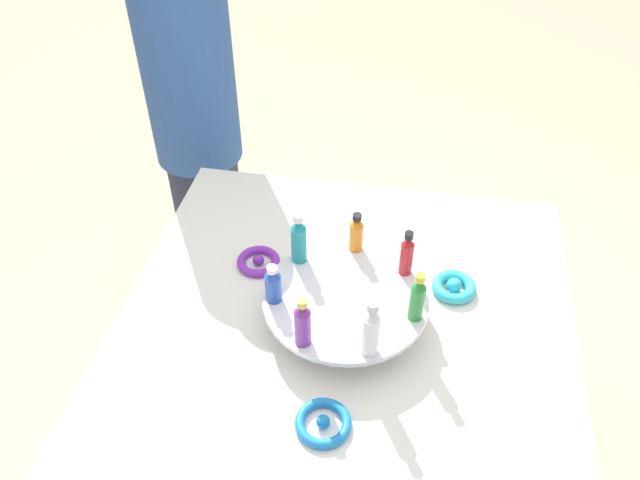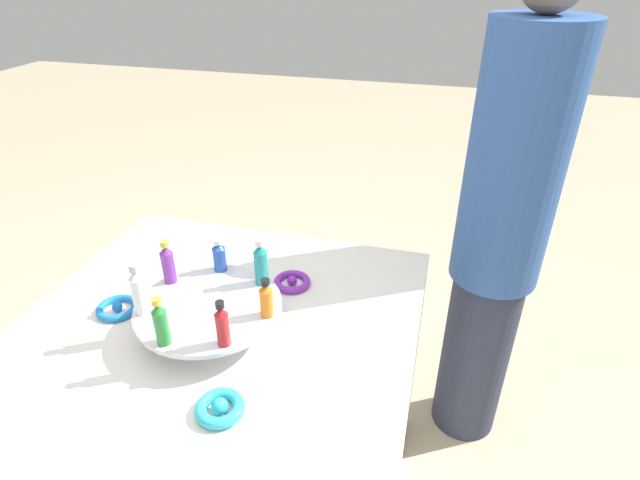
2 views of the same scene
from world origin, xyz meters
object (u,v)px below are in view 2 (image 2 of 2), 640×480
bottle_orange (267,299)px  bottle_purple (168,263)px  ribbon_bow_teal (220,408)px  bottle_blue (219,256)px  ribbon_bow_blue (118,307)px  bottle_red (222,325)px  bottle_green (161,323)px  display_stand (210,313)px  person_figure (499,238)px  bottle_teal (261,263)px  bottle_clear (139,291)px  ribbon_bow_purple (292,282)px

bottle_orange → bottle_purple: bearing=77.9°
bottle_orange → ribbon_bow_teal: bottle_orange is taller
bottle_blue → ribbon_bow_blue: bottle_blue is taller
bottle_red → bottle_blue: bottle_red is taller
bottle_green → bottle_blue: bearing=0.8°
display_stand → bottle_green: size_ratio=2.95×
bottle_red → person_figure: person_figure is taller
bottle_teal → bottle_green: bearing=155.0°
display_stand → bottle_green: bottle_green is taller
bottle_orange → bottle_clear: size_ratio=0.74×
bottle_orange → bottle_green: bearing=129.3°
bottle_purple → bottle_clear: 0.13m
display_stand → ribbon_bow_blue: size_ratio=3.29×
display_stand → bottle_blue: (0.15, 0.04, 0.07)m
bottle_teal → bottle_clear: bottle_clear is taller
bottle_red → bottle_teal: 0.23m
bottle_clear → ribbon_bow_purple: bearing=-42.3°
ribbon_bow_purple → bottle_purple: bearing=121.5°
bottle_red → ribbon_bow_teal: 0.16m
bottle_green → ribbon_bow_purple: bottle_green is taller
bottle_red → bottle_purple: size_ratio=0.95×
ribbon_bow_teal → display_stand: bearing=29.5°
ribbon_bow_teal → ribbon_bow_purple: size_ratio=0.99×
bottle_orange → bottle_blue: bottle_orange is taller
display_stand → ribbon_bow_purple: size_ratio=3.43×
bottle_red → ribbon_bow_blue: size_ratio=1.05×
display_stand → ribbon_bow_teal: (-0.23, -0.13, -0.04)m
person_figure → ribbon_bow_teal: bearing=15.4°
ribbon_bow_purple → bottle_red: bearing=173.5°
bottle_purple → ribbon_bow_purple: size_ratio=1.16×
bottle_clear → ribbon_bow_purple: (0.29, -0.27, -0.13)m
bottle_red → bottle_orange: bearing=-25.0°
bottle_red → bottle_orange: bottle_red is taller
ribbon_bow_purple → bottle_green: bearing=156.2°
bottle_blue → bottle_red: bearing=-153.5°
ribbon_bow_purple → person_figure: size_ratio=0.06×
bottle_orange → person_figure: size_ratio=0.06×
ribbon_bow_blue → person_figure: 1.11m
bottle_orange → bottle_clear: (-0.07, 0.28, 0.02)m
bottle_blue → ribbon_bow_teal: bearing=-156.2°
bottle_red → person_figure: size_ratio=0.07×
bottle_red → bottle_clear: size_ratio=0.84×
bottle_red → bottle_purple: bottle_purple is taller
bottle_red → ribbon_bow_purple: bearing=-6.5°
bottle_green → bottle_orange: bottle_green is taller
bottle_teal → display_stand: bearing=142.2°
bottle_green → bottle_red: size_ratio=1.06×
display_stand → person_figure: 0.90m
bottle_red → bottle_green: bearing=103.6°
bottle_red → ribbon_bow_blue: (0.12, 0.36, -0.12)m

